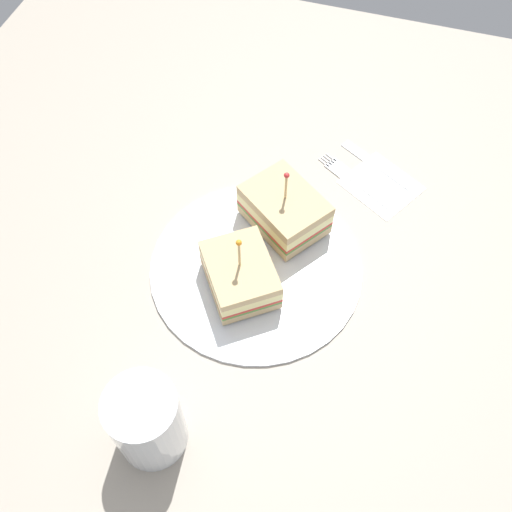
{
  "coord_description": "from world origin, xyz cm",
  "views": [
    {
      "loc": [
        37.87,
        11.57,
        63.82
      ],
      "look_at": [
        0.0,
        0.0,
        2.85
      ],
      "focal_mm": 41.96,
      "sensor_mm": 36.0,
      "label": 1
    }
  ],
  "objects": [
    {
      "name": "sandwich_half_back",
      "position": [
        -7.52,
        1.49,
        3.34
      ],
      "size": [
        12.09,
        12.7,
        9.44
      ],
      "color": "tan",
      "rests_on": "plate"
    },
    {
      "name": "napkin",
      "position": [
        -17.91,
        12.58,
        0.07
      ],
      "size": [
        11.87,
        12.2,
        0.15
      ],
      "primitive_type": "cube",
      "rotation": [
        0.0,
        0.0,
        10.46
      ],
      "color": "white",
      "rests_on": "ground_plane"
    },
    {
      "name": "knife",
      "position": [
        -21.48,
        10.86,
        0.18
      ],
      "size": [
        7.26,
        11.54,
        0.35
      ],
      "color": "silver",
      "rests_on": "ground_plane"
    },
    {
      "name": "drink_glass",
      "position": [
        23.34,
        -4.2,
        4.49
      ],
      "size": [
        7.31,
        7.31,
        10.28
      ],
      "color": "beige",
      "rests_on": "ground_plane"
    },
    {
      "name": "plate",
      "position": [
        0.0,
        0.0,
        0.42
      ],
      "size": [
        26.54,
        26.54,
        0.85
      ],
      "primitive_type": "cylinder",
      "color": "white",
      "rests_on": "ground_plane"
    },
    {
      "name": "fork",
      "position": [
        -18.15,
        7.85,
        0.18
      ],
      "size": [
        7.7,
        11.73,
        0.35
      ],
      "color": "silver",
      "rests_on": "ground_plane"
    },
    {
      "name": "ground_plane",
      "position": [
        0.0,
        0.0,
        -1.0
      ],
      "size": [
        111.1,
        111.1,
        2.0
      ],
      "primitive_type": "cube",
      "color": "#9E9384"
    },
    {
      "name": "sandwich_half_front",
      "position": [
        3.22,
        -0.99,
        3.08
      ],
      "size": [
        11.98,
        11.52,
        9.31
      ],
      "color": "tan",
      "rests_on": "plate"
    }
  ]
}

